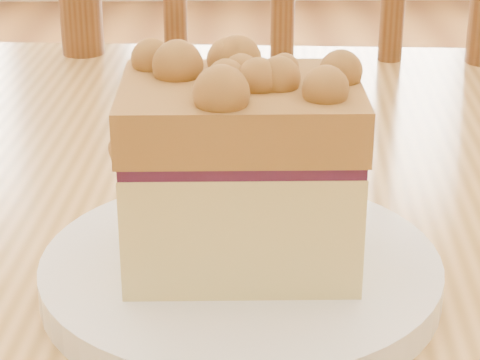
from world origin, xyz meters
The scene contains 3 objects.
cafe_chair_main centered at (0.04, 0.58, 0.52)m, with size 0.51×0.51×1.03m.
plate centered at (-0.02, -0.01, 0.76)m, with size 0.20×0.20×0.02m.
cake_slice centered at (-0.02, -0.01, 0.82)m, with size 0.12×0.09×0.11m.
Camera 1 is at (-0.03, -0.43, 0.99)m, focal length 70.00 mm.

